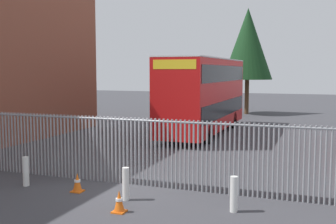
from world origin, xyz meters
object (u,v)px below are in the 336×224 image
at_px(traffic_cone_by_gate, 119,202).
at_px(traffic_cone_near_kerb, 77,183).
at_px(bollard_near_right, 234,194).
at_px(bollard_near_left, 26,171).
at_px(bollard_center_front, 126,184).
at_px(double_decker_bus_behind_fence_left, 205,93).

xyz_separation_m(traffic_cone_by_gate, traffic_cone_near_kerb, (-2.05, 1.22, 0.00)).
xyz_separation_m(bollard_near_right, traffic_cone_by_gate, (-2.80, -1.09, -0.19)).
relative_size(bollard_near_left, traffic_cone_near_kerb, 1.61).
height_order(bollard_center_front, bollard_near_right, same).
relative_size(double_decker_bus_behind_fence_left, traffic_cone_near_kerb, 18.32).
height_order(bollard_near_left, bollard_near_right, same).
bearing_deg(bollard_near_left, double_decker_bus_behind_fence_left, 79.68).
xyz_separation_m(bollard_near_left, traffic_cone_by_gate, (3.97, -1.21, -0.19)).
relative_size(bollard_center_front, traffic_cone_by_gate, 1.61).
xyz_separation_m(bollard_center_front, bollard_near_right, (3.10, 0.09, 0.00)).
height_order(double_decker_bus_behind_fence_left, bollard_near_right, double_decker_bus_behind_fence_left).
distance_m(bollard_near_left, bollard_center_front, 3.68).
bearing_deg(traffic_cone_near_kerb, bollard_near_right, -1.58).
relative_size(double_decker_bus_behind_fence_left, bollard_near_left, 11.38).
height_order(bollard_center_front, traffic_cone_by_gate, bollard_center_front).
xyz_separation_m(double_decker_bus_behind_fence_left, bollard_near_right, (4.41, -13.13, -1.95)).
bearing_deg(traffic_cone_by_gate, traffic_cone_near_kerb, 149.33).
bearing_deg(bollard_near_right, double_decker_bus_behind_fence_left, 108.56).
height_order(bollard_near_left, bollard_center_front, same).
relative_size(bollard_near_left, traffic_cone_by_gate, 1.61).
bearing_deg(bollard_near_left, traffic_cone_near_kerb, 0.12).
distance_m(bollard_near_left, traffic_cone_near_kerb, 1.93).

